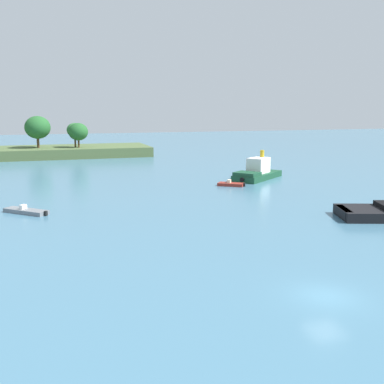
% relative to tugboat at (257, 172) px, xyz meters
% --- Properties ---
extents(ground_plane, '(400.00, 400.00, 0.00)m').
position_rel_tugboat_xyz_m(ground_plane, '(-17.63, -47.23, -1.21)').
color(ground_plane, teal).
extents(treeline_island, '(61.88, 17.41, 10.32)m').
position_rel_tugboat_xyz_m(treeline_island, '(-41.51, 48.72, 1.58)').
color(treeline_island, '#4C6038').
rests_on(treeline_island, ground).
extents(tugboat, '(11.44, 10.39, 4.82)m').
position_rel_tugboat_xyz_m(tugboat, '(0.00, 0.00, 0.00)').
color(tugboat, '#19472D').
rests_on(tugboat, ground).
extents(fishing_skiff, '(4.28, 3.78, 0.97)m').
position_rel_tugboat_xyz_m(fishing_skiff, '(-6.93, -5.19, -0.94)').
color(fishing_skiff, maroon).
rests_on(fishing_skiff, ground).
extents(small_motorboat, '(5.23, 5.08, 0.97)m').
position_rel_tugboat_xyz_m(small_motorboat, '(-36.95, -15.68, -0.95)').
color(small_motorboat, slate).
rests_on(small_motorboat, ground).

